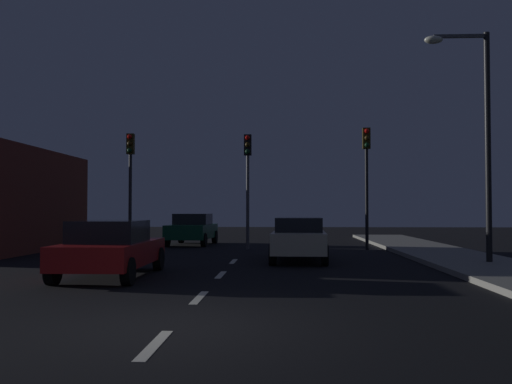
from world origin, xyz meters
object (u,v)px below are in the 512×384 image
(traffic_signal_left, at_px, (130,168))
(car_adjacent_lane, at_px, (111,248))
(street_lamp_right, at_px, (477,125))
(car_stopped_ahead, at_px, (299,238))
(traffic_signal_right, at_px, (367,165))
(car_oncoming_far, at_px, (192,229))
(traffic_signal_center, at_px, (248,169))

(traffic_signal_left, relative_size, car_adjacent_lane, 1.15)
(traffic_signal_left, height_order, street_lamp_right, street_lamp_right)
(car_stopped_ahead, relative_size, street_lamp_right, 0.63)
(traffic_signal_right, bearing_deg, car_oncoming_far, 159.36)
(traffic_signal_center, bearing_deg, car_adjacent_lane, -105.80)
(traffic_signal_right, relative_size, car_stopped_ahead, 1.17)
(traffic_signal_right, distance_m, car_stopped_ahead, 6.76)
(traffic_signal_left, bearing_deg, car_adjacent_lane, -77.17)
(traffic_signal_center, height_order, traffic_signal_right, traffic_signal_right)
(car_stopped_ahead, height_order, street_lamp_right, street_lamp_right)
(traffic_signal_center, xyz_separation_m, traffic_signal_right, (5.10, 0.00, 0.16))
(traffic_signal_center, relative_size, car_stopped_ahead, 1.11)
(traffic_signal_center, distance_m, street_lamp_right, 10.19)
(car_oncoming_far, xyz_separation_m, street_lamp_right, (10.27, -9.99, 3.50))
(car_oncoming_far, bearing_deg, traffic_signal_right, -20.64)
(traffic_signal_right, xyz_separation_m, street_lamp_right, (2.28, -6.98, 0.64))
(street_lamp_right, bearing_deg, traffic_signal_right, 108.08)
(traffic_signal_center, xyz_separation_m, street_lamp_right, (7.38, -6.98, 0.80))
(traffic_signal_right, distance_m, car_oncoming_far, 9.01)
(car_adjacent_lane, xyz_separation_m, car_oncoming_far, (-0.05, 13.07, 0.04))
(traffic_signal_left, distance_m, car_adjacent_lane, 10.68)
(car_stopped_ahead, distance_m, car_adjacent_lane, 6.83)
(traffic_signal_center, xyz_separation_m, car_stopped_ahead, (2.05, -5.30, -2.72))
(traffic_signal_center, bearing_deg, traffic_signal_right, 0.01)
(car_oncoming_far, bearing_deg, car_adjacent_lane, -89.79)
(car_oncoming_far, bearing_deg, traffic_signal_left, -126.67)
(traffic_signal_right, xyz_separation_m, car_adjacent_lane, (-7.94, -10.06, -2.90))
(car_adjacent_lane, bearing_deg, car_oncoming_far, 90.21)
(car_adjacent_lane, distance_m, car_oncoming_far, 13.07)
(traffic_signal_left, bearing_deg, street_lamp_right, -29.15)
(car_adjacent_lane, relative_size, street_lamp_right, 0.62)
(car_oncoming_far, height_order, street_lamp_right, street_lamp_right)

